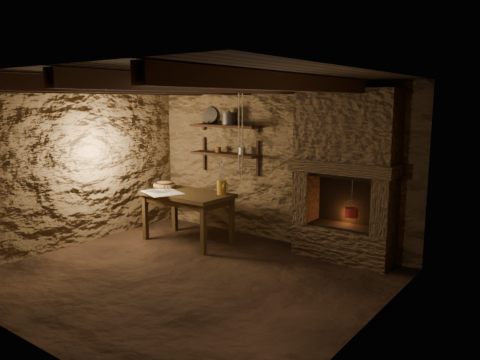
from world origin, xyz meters
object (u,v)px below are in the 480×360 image
Objects in this scene: wooden_bowl at (164,185)px; red_pot at (351,212)px; work_table at (188,215)px; iron_stockpot at (229,119)px; stoneware_jug at (222,180)px.

wooden_bowl is 0.67× the size of red_pot.
work_table is 0.69m from wooden_bowl.
iron_stockpot is at bearing 73.01° from work_table.
stoneware_jug reaches higher than wooden_bowl.
red_pot is at bearing 15.43° from work_table.
red_pot is (2.14, -0.12, -1.17)m from iron_stockpot.
wooden_bowl is (-0.56, 0.07, 0.40)m from work_table.
iron_stockpot reaches higher than wooden_bowl.
iron_stockpot reaches higher than work_table.
wooden_bowl is at bearing -140.47° from iron_stockpot.
iron_stockpot is at bearing 137.65° from stoneware_jug.
stoneware_jug is at bearing -62.81° from iron_stockpot.
work_table is at bearing -108.01° from iron_stockpot.
work_table is 0.79m from stoneware_jug.
iron_stockpot is 2.44m from red_pot.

